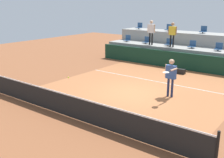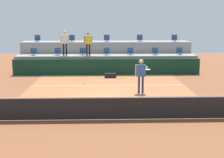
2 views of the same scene
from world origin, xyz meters
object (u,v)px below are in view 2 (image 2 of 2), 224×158
(stadium_chair_lower_mid_left, at_px, (83,52))
(stadium_chair_lower_mid_right, at_px, (130,52))
(stadium_chair_lower_left, at_px, (58,52))
(stadium_chair_lower_right, at_px, (155,52))
(stadium_chair_upper_right, at_px, (140,39))
(stadium_chair_lower_center, at_px, (107,52))
(tennis_ball, at_px, (84,83))
(stadium_chair_upper_far_left, at_px, (37,39))
(stadium_chair_upper_center, at_px, (107,39))
(spectator_in_grey, at_px, (88,41))
(stadium_chair_lower_far_right, at_px, (180,52))
(equipment_bag, at_px, (110,75))
(spectator_in_white, at_px, (65,41))
(tennis_player, at_px, (141,72))
(stadium_chair_lower_far_left, at_px, (33,52))
(stadium_chair_upper_far_right, at_px, (175,39))
(stadium_chair_upper_left, at_px, (72,39))

(stadium_chair_lower_mid_left, relative_size, stadium_chair_lower_mid_right, 1.00)
(stadium_chair_lower_left, relative_size, stadium_chair_lower_right, 1.00)
(stadium_chair_lower_left, distance_m, stadium_chair_upper_right, 6.50)
(stadium_chair_lower_center, xyz_separation_m, stadium_chair_upper_right, (2.63, 1.80, 0.85))
(stadium_chair_lower_mid_right, xyz_separation_m, tennis_ball, (-2.81, -10.47, -0.18))
(stadium_chair_lower_center, xyz_separation_m, stadium_chair_upper_far_left, (-5.34, 1.80, 0.85))
(stadium_chair_upper_center, relative_size, spectator_in_grey, 0.31)
(stadium_chair_lower_far_right, xyz_separation_m, stadium_chair_upper_center, (-5.32, 1.80, 0.85))
(stadium_chair_lower_far_right, relative_size, equipment_bag, 0.68)
(stadium_chair_lower_left, distance_m, spectator_in_white, 1.10)
(stadium_chair_upper_far_left, bearing_deg, tennis_player, -50.58)
(tennis_ball, bearing_deg, stadium_chair_lower_far_left, 112.00)
(stadium_chair_lower_right, bearing_deg, equipment_bag, -144.46)
(stadium_chair_lower_mid_left, bearing_deg, stadium_chair_lower_right, 0.00)
(stadium_chair_upper_far_left, bearing_deg, stadium_chair_lower_far_left, -88.69)
(stadium_chair_lower_left, bearing_deg, stadium_chair_upper_center, 26.57)
(stadium_chair_lower_mid_right, xyz_separation_m, stadium_chair_lower_far_right, (3.62, 0.00, 0.00))
(stadium_chair_lower_far_left, relative_size, stadium_chair_lower_far_right, 1.00)
(stadium_chair_lower_left, xyz_separation_m, stadium_chair_lower_far_right, (8.92, 0.00, 0.00))
(stadium_chair_upper_far_right, bearing_deg, stadium_chair_lower_right, -135.23)
(spectator_in_white, bearing_deg, stadium_chair_lower_right, 3.36)
(stadium_chair_lower_right, relative_size, spectator_in_grey, 0.31)
(stadium_chair_lower_center, bearing_deg, spectator_in_grey, -163.79)
(stadium_chair_lower_far_left, relative_size, stadium_chair_upper_right, 1.00)
(stadium_chair_upper_far_left, height_order, tennis_player, stadium_chair_upper_far_left)
(stadium_chair_lower_right, xyz_separation_m, stadium_chair_upper_left, (-6.23, 1.80, 0.85))
(equipment_bag, bearing_deg, tennis_player, -71.23)
(stadium_chair_lower_left, distance_m, stadium_chair_lower_mid_left, 1.82)
(stadium_chair_upper_right, bearing_deg, spectator_in_white, -158.73)
(stadium_chair_upper_right, bearing_deg, stadium_chair_lower_left, -163.79)
(stadium_chair_lower_far_left, xyz_separation_m, stadium_chair_lower_center, (5.30, 0.00, 0.00))
(equipment_bag, bearing_deg, spectator_in_grey, 127.39)
(spectator_in_grey, bearing_deg, stadium_chair_lower_far_right, 3.29)
(stadium_chair_upper_right, bearing_deg, stadium_chair_upper_far_left, 180.00)
(stadium_chair_lower_right, distance_m, stadium_chair_upper_left, 6.54)
(stadium_chair_lower_mid_left, height_order, equipment_bag, stadium_chair_lower_mid_left)
(stadium_chair_upper_far_left, relative_size, tennis_player, 0.29)
(stadium_chair_upper_far_right, relative_size, equipment_bag, 0.68)
(stadium_chair_lower_far_left, height_order, stadium_chair_lower_mid_right, same)
(stadium_chair_lower_right, bearing_deg, stadium_chair_lower_mid_left, 180.00)
(stadium_chair_lower_far_left, height_order, spectator_in_grey, spectator_in_grey)
(stadium_chair_lower_left, height_order, stadium_chair_upper_far_left, stadium_chair_upper_far_left)
(stadium_chair_lower_mid_right, bearing_deg, stadium_chair_lower_center, 180.00)
(stadium_chair_lower_mid_right, relative_size, stadium_chair_lower_right, 1.00)
(spectator_in_white, bearing_deg, stadium_chair_upper_far_right, 14.66)
(stadium_chair_lower_far_left, distance_m, stadium_chair_lower_left, 1.74)
(stadium_chair_lower_far_left, xyz_separation_m, stadium_chair_lower_left, (1.74, 0.00, 0.00))
(stadium_chair_lower_mid_left, xyz_separation_m, stadium_chair_upper_far_right, (7.11, 1.80, 0.85))
(stadium_chair_upper_center, bearing_deg, stadium_chair_lower_right, -27.09)
(stadium_chair_lower_far_left, relative_size, stadium_chair_upper_far_right, 1.00)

